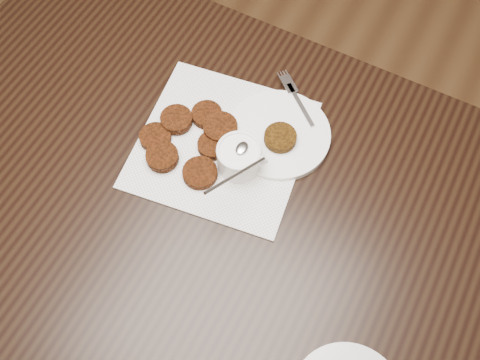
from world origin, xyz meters
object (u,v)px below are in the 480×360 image
Objects in this scene: table at (220,259)px; napkin at (222,144)px; sauce_ramekin at (239,149)px; plate_with_patty at (279,132)px.

table is 0.39m from napkin.
sauce_ramekin is at bearing -26.74° from napkin.
napkin is 2.71× the size of sauce_ramekin.
table is at bearing -105.45° from plate_with_patty.
plate_with_patty is (0.09, 0.07, 0.01)m from napkin.
napkin is 1.56× the size of plate_with_patty.
napkin is at bearing -142.10° from plate_with_patty.
table is at bearing -97.89° from sauce_ramekin.
napkin is at bearing 153.26° from sauce_ramekin.
table is 0.45m from sauce_ramekin.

